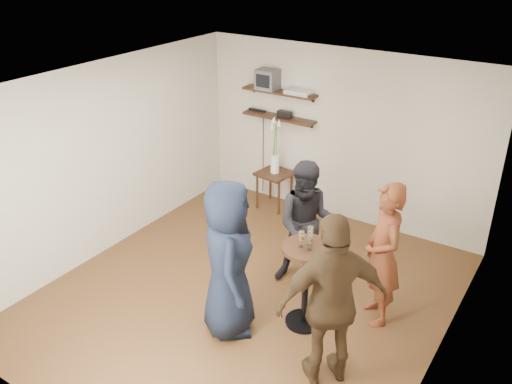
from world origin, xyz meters
TOP-DOWN VIEW (x-y plane):
  - room at (0.00, 0.00)m, footprint 4.58×5.08m
  - shelf_upper at (-1.00, 2.38)m, footprint 1.20×0.25m
  - shelf_lower at (-1.00, 2.38)m, footprint 1.20×0.25m
  - crt_monitor at (-1.20, 2.38)m, footprint 0.32×0.30m
  - dvd_deck at (-0.66, 2.38)m, footprint 0.40×0.24m
  - radio at (-0.90, 2.38)m, footprint 0.22×0.10m
  - power_strip at (-1.43, 2.42)m, footprint 0.30×0.05m
  - side_table at (-0.95, 2.20)m, footprint 0.56×0.56m
  - vase_lilies at (-0.95, 2.20)m, footprint 0.19×0.19m
  - drinks_table at (0.83, -0.09)m, footprint 0.55×0.55m
  - wine_glass_fl at (0.78, -0.14)m, footprint 0.06×0.06m
  - wine_glass_fr at (0.88, -0.14)m, footprint 0.06×0.06m
  - wine_glass_bl at (0.82, -0.01)m, footprint 0.07×0.07m
  - wine_glass_br at (0.85, -0.07)m, footprint 0.06×0.06m
  - person_plaid at (1.49, 0.45)m, footprint 0.71×0.74m
  - person_dark at (0.45, 0.66)m, footprint 0.98×0.91m
  - person_navy at (0.17, -0.62)m, footprint 1.00×1.05m
  - person_brown at (1.43, -0.69)m, footprint 1.08×1.07m

SIDE VIEW (x-z plane):
  - side_table at x=-0.95m, z-range 0.20..0.80m
  - drinks_table at x=0.83m, z-range 0.14..1.16m
  - person_dark at x=0.45m, z-range 0.00..1.62m
  - person_plaid at x=1.49m, z-range 0.00..1.70m
  - vase_lilies at x=-0.95m, z-range 0.43..1.38m
  - person_navy at x=0.17m, z-range 0.00..1.80m
  - person_brown at x=1.43m, z-range 0.00..1.83m
  - wine_glass_fr at x=0.88m, z-range 1.05..1.23m
  - wine_glass_fl at x=0.78m, z-range 1.05..1.24m
  - wine_glass_br at x=0.85m, z-range 1.05..1.24m
  - wine_glass_bl at x=0.82m, z-range 1.05..1.25m
  - room at x=0.00m, z-range -0.04..2.64m
  - shelf_lower at x=-1.00m, z-range 1.43..1.47m
  - power_strip at x=-1.43m, z-range 1.47..1.50m
  - radio at x=-0.90m, z-range 1.47..1.57m
  - shelf_upper at x=-1.00m, z-range 1.83..1.87m
  - dvd_deck at x=-0.66m, z-range 1.87..1.93m
  - crt_monitor at x=-1.20m, z-range 1.87..2.17m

